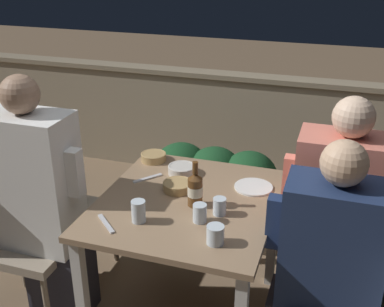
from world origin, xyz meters
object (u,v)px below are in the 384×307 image
(beer_bottle, at_px, (195,189))
(person_coral_top, at_px, (332,222))
(chair_left_far, at_px, (50,201))
(chair_left_near, at_px, (14,225))
(person_white_polo, at_px, (41,203))
(chair_right_near, at_px, (366,296))
(person_navy_jumper, at_px, (322,268))
(chair_right_far, at_px, (370,254))
(potted_plant, at_px, (37,165))

(beer_bottle, bearing_deg, person_coral_top, 18.29)
(chair_left_far, bearing_deg, person_coral_top, 1.09)
(chair_left_near, relative_size, beer_bottle, 3.62)
(chair_left_near, bearing_deg, person_white_polo, -0.00)
(chair_right_near, bearing_deg, person_coral_top, 118.44)
(person_white_polo, height_order, beer_bottle, person_white_polo)
(person_white_polo, distance_m, chair_left_far, 0.38)
(chair_right_near, bearing_deg, chair_left_near, 179.88)
(person_coral_top, bearing_deg, chair_right_near, -61.56)
(chair_left_near, distance_m, person_coral_top, 1.67)
(chair_right_near, height_order, person_navy_jumper, person_navy_jumper)
(chair_left_near, height_order, chair_right_far, same)
(chair_left_near, height_order, chair_right_near, same)
(chair_left_near, distance_m, chair_right_far, 1.86)
(chair_right_near, height_order, potted_plant, chair_right_near)
(chair_left_near, xyz_separation_m, chair_right_far, (1.83, 0.33, 0.00))
(person_navy_jumper, xyz_separation_m, potted_plant, (-2.02, 0.81, -0.17))
(chair_right_near, distance_m, person_coral_top, 0.40)
(person_white_polo, relative_size, potted_plant, 1.91)
(person_white_polo, bearing_deg, chair_left_far, 118.21)
(person_white_polo, height_order, chair_left_far, person_white_polo)
(person_navy_jumper, relative_size, beer_bottle, 5.27)
(chair_left_near, bearing_deg, potted_plant, 117.08)
(person_white_polo, height_order, person_coral_top, person_white_polo)
(potted_plant, bearing_deg, chair_left_near, -62.92)
(chair_left_near, distance_m, person_white_polo, 0.26)
(person_white_polo, distance_m, potted_plant, 1.04)
(chair_left_far, bearing_deg, chair_left_near, -97.27)
(chair_right_far, relative_size, beer_bottle, 3.62)
(chair_left_near, height_order, person_navy_jumper, person_navy_jumper)
(chair_right_near, xyz_separation_m, person_coral_top, (-0.18, 0.33, 0.14))
(potted_plant, bearing_deg, person_white_polo, -52.99)
(chair_right_far, height_order, beer_bottle, beer_bottle)
(chair_left_far, distance_m, person_coral_top, 1.60)
(chair_left_near, distance_m, beer_bottle, 1.05)
(chair_right_near, relative_size, potted_plant, 1.18)
(chair_left_near, distance_m, chair_left_far, 0.30)
(person_coral_top, relative_size, potted_plant, 1.83)
(chair_left_near, xyz_separation_m, chair_right_near, (1.81, -0.00, 0.00))
(chair_left_near, xyz_separation_m, person_navy_jumper, (1.61, -0.00, 0.10))
(person_white_polo, xyz_separation_m, potted_plant, (-0.61, 0.81, -0.24))
(chair_left_far, relative_size, beer_bottle, 3.62)
(person_coral_top, bearing_deg, beer_bottle, -161.71)
(chair_left_near, height_order, person_coral_top, person_coral_top)
(chair_left_near, xyz_separation_m, person_coral_top, (1.63, 0.33, 0.14))
(person_white_polo, relative_size, person_coral_top, 1.05)
(person_white_polo, height_order, chair_right_near, person_white_polo)
(person_white_polo, xyz_separation_m, beer_bottle, (0.80, 0.11, 0.16))
(chair_right_far, bearing_deg, person_coral_top, 180.00)
(beer_bottle, xyz_separation_m, potted_plant, (-1.41, 0.69, -0.39))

